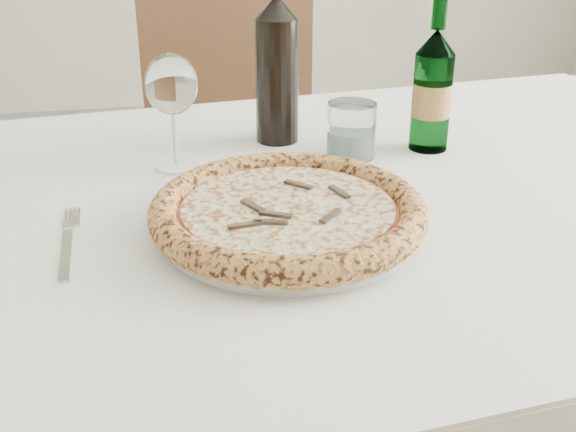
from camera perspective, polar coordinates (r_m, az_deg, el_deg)
The scene contains 9 objects.
dining_table at distance 1.01m, azimuth -1.12°, elevation -2.72°, with size 1.67×1.08×0.76m.
chair_far at distance 1.84m, azimuth -4.87°, elevation 5.64°, with size 0.51×0.51×0.93m.
plate at distance 0.88m, azimuth 0.00°, elevation -0.66°, with size 0.31×0.31×0.02m.
pizza at distance 0.87m, azimuth -0.00°, elevation 0.38°, with size 0.34×0.34×0.03m.
fork at distance 0.89m, azimuth -17.01°, elevation -2.07°, with size 0.02×0.18×0.00m.
wine_glass at distance 1.05m, azimuth -9.21°, elevation 10.00°, with size 0.08×0.08×0.17m.
tumbler at distance 1.11m, azimuth 5.01°, elevation 6.50°, with size 0.07×0.07×0.08m.
beer_bottle at distance 1.15m, azimuth 11.33°, elevation 9.69°, with size 0.06×0.06×0.23m.
wine_bottle at distance 1.16m, azimuth -0.89°, elevation 11.63°, with size 0.07×0.07×0.28m.
Camera 1 is at (-0.06, -0.92, 1.15)m, focal length 45.00 mm.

